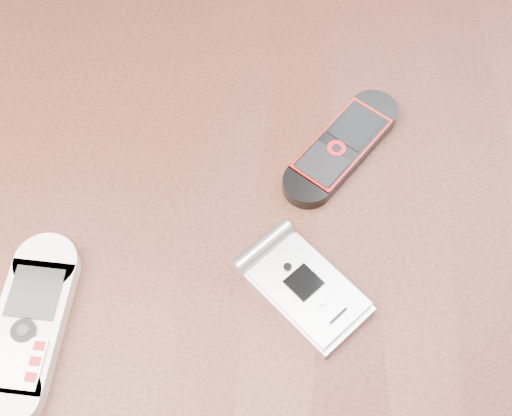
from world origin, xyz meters
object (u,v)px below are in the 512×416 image
(nokia_white, at_px, (29,327))
(nokia_black_red, at_px, (342,147))
(table, at_px, (251,268))
(motorola_razr, at_px, (306,289))

(nokia_white, relative_size, nokia_black_red, 1.10)
(table, relative_size, nokia_black_red, 8.69)
(nokia_white, distance_m, motorola_razr, 0.21)
(nokia_black_red, bearing_deg, motorola_razr, -65.70)
(motorola_razr, bearing_deg, table, 78.63)
(nokia_black_red, bearing_deg, table, -102.41)
(table, bearing_deg, nokia_black_red, 42.04)
(nokia_white, bearing_deg, table, 38.49)
(table, bearing_deg, nokia_white, -144.52)
(nokia_white, xyz_separation_m, motorola_razr, (0.20, 0.04, -0.00))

